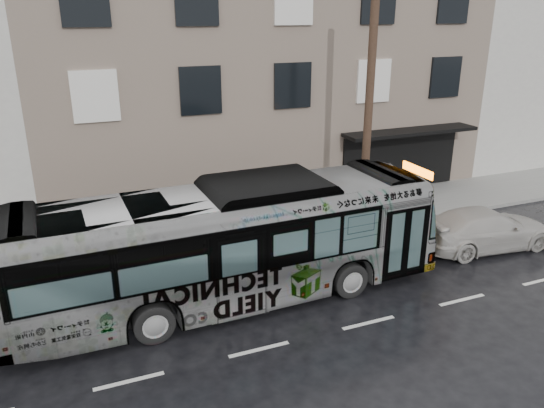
{
  "coord_description": "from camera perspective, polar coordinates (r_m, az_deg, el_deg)",
  "views": [
    {
      "loc": [
        -3.97,
        -13.03,
        7.99
      ],
      "look_at": [
        2.4,
        2.5,
        1.88
      ],
      "focal_mm": 35.0,
      "sensor_mm": 36.0,
      "label": 1
    }
  ],
  "objects": [
    {
      "name": "utility_pole_front",
      "position": [
        19.69,
        10.35,
        9.9
      ],
      "size": [
        0.3,
        0.3,
        9.0
      ],
      "primitive_type": "cylinder",
      "color": "#422D21",
      "rests_on": "sidewalk"
    },
    {
      "name": "building_taupe",
      "position": [
        27.37,
        -3.19,
        14.73
      ],
      "size": [
        20.0,
        12.0,
        11.0
      ],
      "primitive_type": "cube",
      "color": "#78675C",
      "rests_on": "ground"
    },
    {
      "name": "bus",
      "position": [
        15.15,
        -4.85,
        -4.35
      ],
      "size": [
        12.72,
        3.24,
        3.53
      ],
      "primitive_type": "imported",
      "rotation": [
        0.0,
        0.0,
        1.59
      ],
      "color": "#B2B2B2",
      "rests_on": "ground"
    },
    {
      "name": "building_filler",
      "position": [
        38.06,
        25.98,
        15.07
      ],
      "size": [
        18.0,
        12.0,
        12.0
      ],
      "primitive_type": "cube",
      "color": "beige",
      "rests_on": "ground"
    },
    {
      "name": "sign_post",
      "position": [
        21.09,
        12.33,
        1.16
      ],
      "size": [
        0.06,
        0.06,
        2.4
      ],
      "primitive_type": "cylinder",
      "color": "slate",
      "rests_on": "sidewalk"
    },
    {
      "name": "sidewalk",
      "position": [
        20.0,
        -9.04,
        -3.59
      ],
      "size": [
        90.0,
        3.6,
        0.15
      ],
      "primitive_type": "cube",
      "color": "gray",
      "rests_on": "ground"
    },
    {
      "name": "ground",
      "position": [
        15.79,
        -4.71,
        -10.48
      ],
      "size": [
        120.0,
        120.0,
        0.0
      ],
      "primitive_type": "plane",
      "color": "black",
      "rests_on": "ground"
    },
    {
      "name": "white_sedan",
      "position": [
        20.33,
        21.95,
        -2.48
      ],
      "size": [
        5.16,
        2.43,
        1.45
      ],
      "primitive_type": "imported",
      "rotation": [
        0.0,
        0.0,
        1.49
      ],
      "color": "#B2AEA9",
      "rests_on": "ground"
    }
  ]
}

